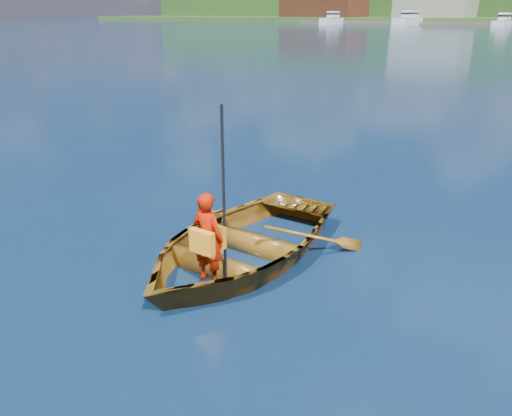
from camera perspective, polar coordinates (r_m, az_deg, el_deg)
The scene contains 3 objects.
ground at distance 7.75m, azimuth -9.08°, elevation -4.49°, with size 600.00×600.00×0.00m.
rowboat at distance 7.23m, azimuth -1.83°, elevation -3.94°, with size 2.98×4.04×0.81m.
child_paddler at distance 6.31m, azimuth -5.48°, elevation -3.41°, with size 0.46×0.35×2.28m.
Camera 1 is at (5.06, -4.81, 3.35)m, focal length 35.00 mm.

